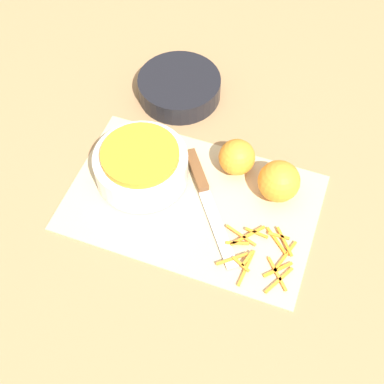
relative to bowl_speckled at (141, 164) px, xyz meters
name	(u,v)px	position (x,y,z in m)	size (l,w,h in m)	color
ground_plane	(192,203)	(0.11, -0.02, -0.04)	(4.00, 4.00, 0.00)	#9E754C
cutting_board	(192,202)	(0.11, -0.02, -0.04)	(0.46, 0.29, 0.01)	#CCB284
bowl_speckled	(141,164)	(0.00, 0.00, 0.00)	(0.18, 0.18, 0.07)	silver
bowl_dark	(179,87)	(-0.01, 0.23, -0.02)	(0.18, 0.18, 0.05)	black
knife	(202,185)	(0.12, 0.01, -0.03)	(0.17, 0.22, 0.02)	brown
orange_left	(237,157)	(0.16, 0.08, 0.00)	(0.07, 0.07, 0.07)	orange
orange_right	(279,181)	(0.25, 0.05, 0.00)	(0.08, 0.08, 0.08)	orange
peel_pile	(262,254)	(0.26, -0.09, -0.03)	(0.13, 0.13, 0.01)	orange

